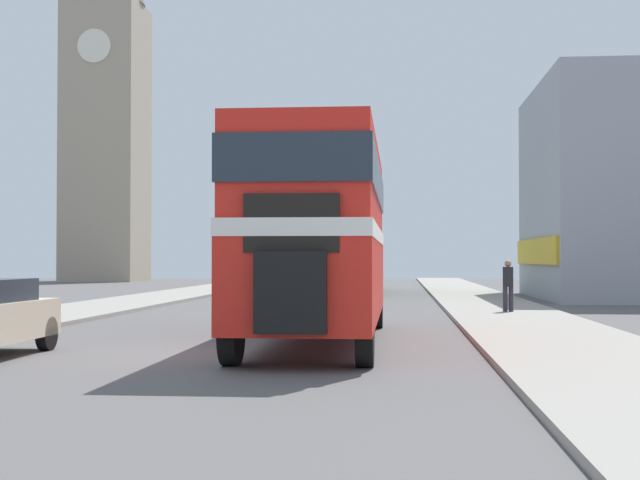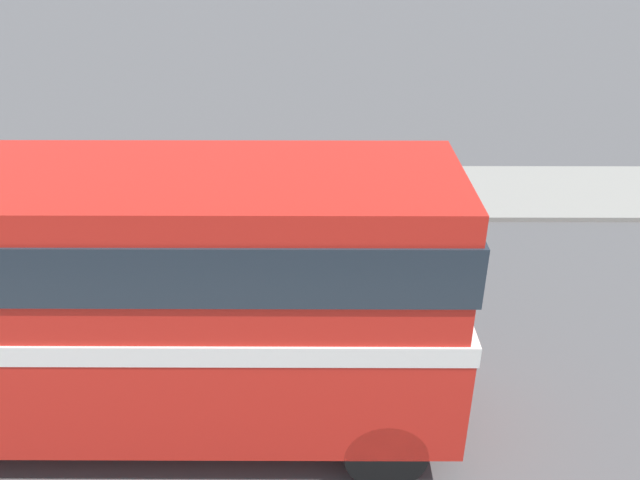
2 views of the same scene
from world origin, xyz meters
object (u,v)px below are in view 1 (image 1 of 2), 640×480
at_px(double_decker_bus, 320,225).
at_px(church_tower, 106,78).
at_px(bus_distant, 355,244).
at_px(pedestrian_walking, 508,282).

distance_m(double_decker_bus, church_tower, 54.62).
bearing_deg(church_tower, double_decker_bus, -66.74).
relative_size(double_decker_bus, church_tower, 0.33).
relative_size(double_decker_bus, bus_distant, 1.05).
relative_size(bus_distant, church_tower, 0.31).
distance_m(double_decker_bus, pedestrian_walking, 10.54).
xyz_separation_m(double_decker_bus, bus_distant, (-0.57, 27.01, 0.05)).
bearing_deg(pedestrian_walking, church_tower, 123.24).
bearing_deg(double_decker_bus, church_tower, 113.26).
xyz_separation_m(pedestrian_walking, church_tower, (-25.87, 39.47, 14.73)).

